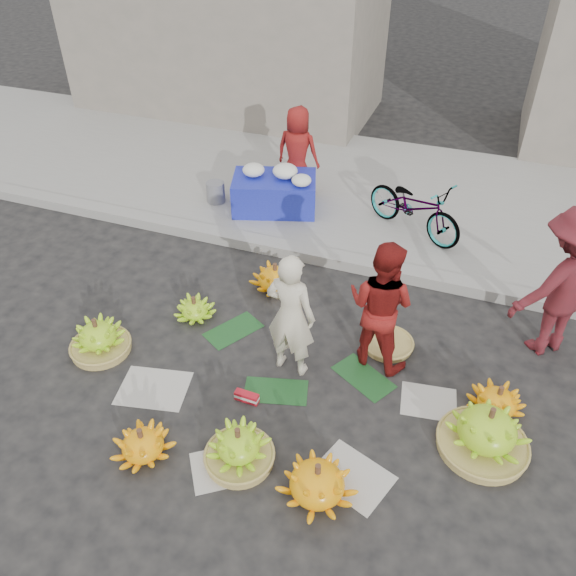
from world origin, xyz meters
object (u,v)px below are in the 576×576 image
(banana_bunch_4, at_px, (486,431))
(flower_table, at_px, (275,191))
(banana_bunch_0, at_px, (98,338))
(vendor_cream, at_px, (291,316))
(bicycle, at_px, (415,206))

(banana_bunch_4, height_order, flower_table, flower_table)
(flower_table, bearing_deg, banana_bunch_0, -119.73)
(banana_bunch_4, height_order, vendor_cream, vendor_cream)
(vendor_cream, distance_m, bicycle, 3.09)
(vendor_cream, bearing_deg, bicycle, -98.56)
(banana_bunch_0, relative_size, bicycle, 0.42)
(flower_table, relative_size, bicycle, 0.90)
(banana_bunch_0, xyz_separation_m, bicycle, (2.80, 3.48, 0.34))
(banana_bunch_4, xyz_separation_m, flower_table, (-3.34, 3.32, 0.17))
(banana_bunch_0, xyz_separation_m, flower_table, (0.74, 3.44, 0.22))
(banana_bunch_0, relative_size, vendor_cream, 0.45)
(flower_table, height_order, bicycle, bicycle)
(banana_bunch_0, relative_size, flower_table, 0.46)
(flower_table, bearing_deg, banana_bunch_4, -62.42)
(vendor_cream, relative_size, bicycle, 0.93)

